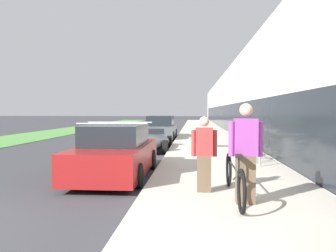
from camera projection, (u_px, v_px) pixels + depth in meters
The scene contains 13 objects.
sidewalk_slab at pixel (205, 134), 24.98m from camera, with size 3.87×70.00×0.15m.
storefront_facade at pixel (273, 102), 32.28m from camera, with size 10.01×70.00×5.37m.
lawn_strip at pixel (68, 131), 29.94m from camera, with size 4.36×70.00×0.03m.
tandem_bicycle at pixel (234, 178), 6.28m from camera, with size 0.52×2.70×0.93m.
person_rider at pixel (246, 153), 5.90m from camera, with size 0.62×0.24×1.81m.
person_bystander at pixel (204, 154), 6.76m from camera, with size 0.53×0.21×1.56m.
bike_rack_hoop at pixel (258, 149), 10.09m from camera, with size 0.05×0.60×0.84m.
cruiser_bike_nearest at pixel (249, 149), 11.39m from camera, with size 0.52×1.82×0.85m.
cruiser_bike_middle at pixel (249, 143), 13.46m from camera, with size 0.52×1.75×0.88m.
cruiser_bike_farthest at pixel (240, 138), 15.68m from camera, with size 0.52×1.84×0.94m.
parked_sedan_curbside at pixel (116, 153), 9.04m from camera, with size 1.87×4.32×1.51m.
vintage_roadster_curbside at pixel (151, 141), 15.05m from camera, with size 1.78×4.22×0.98m.
parked_sedan_far at pixel (161, 129), 21.13m from camera, with size 1.92×4.69×1.51m.
Camera 1 is at (5.01, -4.07, 1.83)m, focal length 35.00 mm.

